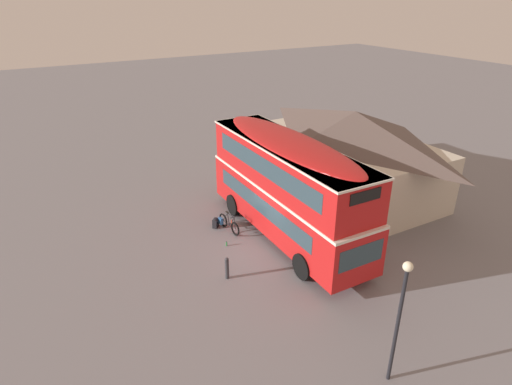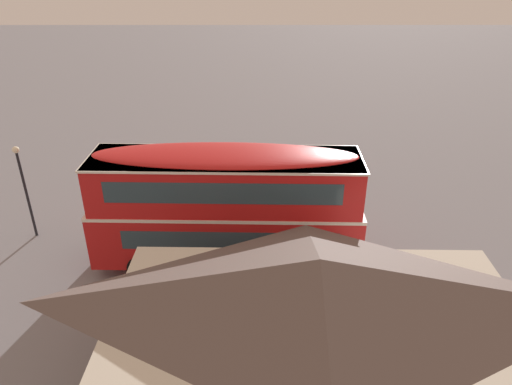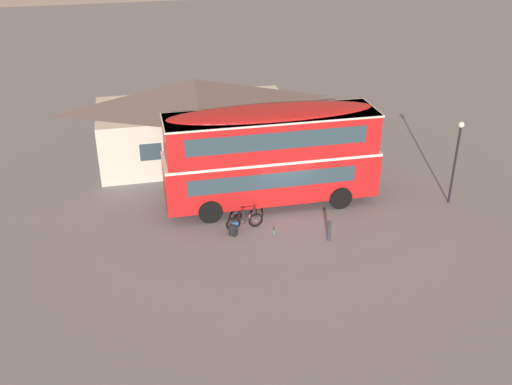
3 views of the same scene
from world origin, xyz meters
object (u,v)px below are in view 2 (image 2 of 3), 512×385
backpack_on_ground (285,224)px  water_bottle_green_metal (245,223)px  kerb_bollard (198,204)px  double_decker_bus (226,204)px  street_lamp (24,182)px  touring_bicycle (272,226)px

backpack_on_ground → water_bottle_green_metal: 1.80m
water_bottle_green_metal → kerb_bollard: (2.17, -1.07, 0.40)m
backpack_on_ground → kerb_bollard: 4.18m
double_decker_bus → street_lamp: size_ratio=2.44×
street_lamp → double_decker_bus: bearing=166.7°
touring_bicycle → water_bottle_green_metal: size_ratio=7.82×
backpack_on_ground → kerb_bollard: kerb_bollard is taller
street_lamp → water_bottle_green_metal: bearing=-174.8°
touring_bicycle → street_lamp: street_lamp is taller
backpack_on_ground → street_lamp: street_lamp is taller
touring_bicycle → backpack_on_ground: (-0.56, -0.40, -0.11)m
double_decker_bus → backpack_on_ground: size_ratio=19.92×
double_decker_bus → backpack_on_ground: bearing=-133.6°
touring_bicycle → kerb_bollard: bearing=-27.6°
kerb_bollard → double_decker_bus: bearing=111.9°
touring_bicycle → kerb_bollard: 3.83m
double_decker_bus → touring_bicycle: bearing=-131.0°
touring_bicycle → backpack_on_ground: 0.69m
double_decker_bus → touring_bicycle: double_decker_bus is taller
street_lamp → kerb_bollard: (-6.85, -1.88, -2.10)m
water_bottle_green_metal → kerb_bollard: bearing=-26.2°
touring_bicycle → double_decker_bus: bearing=49.0°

